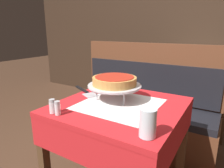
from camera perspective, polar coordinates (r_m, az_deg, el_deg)
dining_table_front at (r=1.27m, az=2.14°, el=-10.70°), size 0.73×0.73×0.74m
dining_table_rear at (r=2.67m, az=22.45°, el=2.18°), size 0.82×0.82×0.74m
booth_bench at (r=2.12m, az=8.38°, el=-8.77°), size 1.46×0.45×1.04m
back_wall_panel at (r=3.15m, az=21.95°, el=14.65°), size 6.00×0.04×2.40m
pizza_pan_stand at (r=1.26m, az=0.71°, el=-0.65°), size 0.34×0.34×0.10m
deep_dish_pizza at (r=1.25m, az=0.71°, el=0.98°), size 0.28×0.28×0.05m
pizza_server at (r=1.46m, az=-7.60°, el=-2.17°), size 0.29×0.18×0.01m
water_glass_near at (r=0.86m, az=10.19°, el=-10.86°), size 0.07×0.07×0.12m
salt_shaker at (r=1.13m, az=-16.68°, el=-6.14°), size 0.03×0.03×0.08m
pepper_shaker at (r=1.10m, az=-15.28°, el=-6.66°), size 0.03×0.03×0.08m
condiment_caddy at (r=2.73m, az=24.32°, el=5.53°), size 0.11×0.11×0.15m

